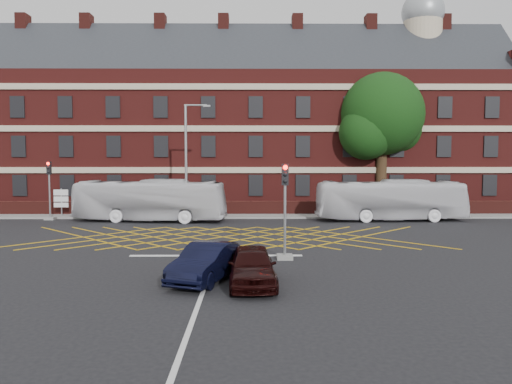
{
  "coord_description": "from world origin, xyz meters",
  "views": [
    {
      "loc": [
        1.65,
        -26.39,
        4.55
      ],
      "look_at": [
        1.9,
        1.5,
        2.62
      ],
      "focal_mm": 35.0,
      "sensor_mm": 36.0,
      "label": 1
    }
  ],
  "objects_px": {
    "bus_left": "(150,200)",
    "direction_signs": "(61,199)",
    "bus_right": "(390,200)",
    "utility_cabinet": "(214,255)",
    "car_maroon": "(252,266)",
    "deciduous_tree": "(381,120)",
    "street_lamp": "(187,182)",
    "traffic_light_far": "(50,196)",
    "traffic_light_near": "(285,220)",
    "car_navy": "(207,262)"
  },
  "relations": [
    {
      "from": "bus_right",
      "to": "direction_signs",
      "type": "relative_size",
      "value": 4.84
    },
    {
      "from": "car_maroon",
      "to": "deciduous_tree",
      "type": "bearing_deg",
      "value": 63.89
    },
    {
      "from": "car_navy",
      "to": "traffic_light_far",
      "type": "bearing_deg",
      "value": 144.98
    },
    {
      "from": "traffic_light_near",
      "to": "direction_signs",
      "type": "height_order",
      "value": "traffic_light_near"
    },
    {
      "from": "traffic_light_near",
      "to": "direction_signs",
      "type": "relative_size",
      "value": 1.94
    },
    {
      "from": "traffic_light_near",
      "to": "traffic_light_far",
      "type": "xyz_separation_m",
      "value": [
        -16.28,
        14.4,
        0.0
      ]
    },
    {
      "from": "direction_signs",
      "to": "utility_cabinet",
      "type": "height_order",
      "value": "direction_signs"
    },
    {
      "from": "traffic_light_far",
      "to": "bus_left",
      "type": "bearing_deg",
      "value": -7.13
    },
    {
      "from": "car_maroon",
      "to": "street_lamp",
      "type": "bearing_deg",
      "value": 102.14
    },
    {
      "from": "car_maroon",
      "to": "utility_cabinet",
      "type": "xyz_separation_m",
      "value": [
        -1.59,
        3.01,
        -0.2
      ]
    },
    {
      "from": "traffic_light_near",
      "to": "deciduous_tree",
      "type": "bearing_deg",
      "value": 64.8
    },
    {
      "from": "bus_left",
      "to": "car_maroon",
      "type": "height_order",
      "value": "bus_left"
    },
    {
      "from": "bus_left",
      "to": "car_navy",
      "type": "bearing_deg",
      "value": -154.84
    },
    {
      "from": "direction_signs",
      "to": "car_navy",
      "type": "bearing_deg",
      "value": -56.9
    },
    {
      "from": "deciduous_tree",
      "to": "street_lamp",
      "type": "relative_size",
      "value": 1.41
    },
    {
      "from": "street_lamp",
      "to": "direction_signs",
      "type": "distance_m",
      "value": 10.33
    },
    {
      "from": "deciduous_tree",
      "to": "traffic_light_near",
      "type": "height_order",
      "value": "deciduous_tree"
    },
    {
      "from": "bus_left",
      "to": "car_maroon",
      "type": "xyz_separation_m",
      "value": [
        7.28,
        -18.03,
        -0.8
      ]
    },
    {
      "from": "traffic_light_far",
      "to": "street_lamp",
      "type": "height_order",
      "value": "street_lamp"
    },
    {
      "from": "bus_right",
      "to": "utility_cabinet",
      "type": "xyz_separation_m",
      "value": [
        -11.61,
        -15.27,
        -0.98
      ]
    },
    {
      "from": "car_maroon",
      "to": "direction_signs",
      "type": "xyz_separation_m",
      "value": [
        -14.55,
        20.47,
        0.68
      ]
    },
    {
      "from": "direction_signs",
      "to": "deciduous_tree",
      "type": "bearing_deg",
      "value": 9.4
    },
    {
      "from": "traffic_light_near",
      "to": "direction_signs",
      "type": "distance_m",
      "value": 22.58
    },
    {
      "from": "car_navy",
      "to": "traffic_light_near",
      "type": "xyz_separation_m",
      "value": [
        3.14,
        3.86,
        1.07
      ]
    },
    {
      "from": "bus_right",
      "to": "car_navy",
      "type": "bearing_deg",
      "value": 144.44
    },
    {
      "from": "bus_right",
      "to": "utility_cabinet",
      "type": "relative_size",
      "value": 10.57
    },
    {
      "from": "bus_right",
      "to": "car_maroon",
      "type": "bearing_deg",
      "value": 149.33
    },
    {
      "from": "traffic_light_near",
      "to": "utility_cabinet",
      "type": "relative_size",
      "value": 4.25
    },
    {
      "from": "deciduous_tree",
      "to": "traffic_light_far",
      "type": "height_order",
      "value": "deciduous_tree"
    },
    {
      "from": "utility_cabinet",
      "to": "deciduous_tree",
      "type": "bearing_deg",
      "value": 59.97
    },
    {
      "from": "deciduous_tree",
      "to": "direction_signs",
      "type": "height_order",
      "value": "deciduous_tree"
    },
    {
      "from": "bus_left",
      "to": "direction_signs",
      "type": "bearing_deg",
      "value": 78.63
    },
    {
      "from": "car_navy",
      "to": "bus_right",
      "type": "bearing_deg",
      "value": 75.61
    },
    {
      "from": "bus_right",
      "to": "deciduous_tree",
      "type": "bearing_deg",
      "value": -10.07
    },
    {
      "from": "bus_right",
      "to": "direction_signs",
      "type": "bearing_deg",
      "value": 82.97
    },
    {
      "from": "bus_left",
      "to": "street_lamp",
      "type": "distance_m",
      "value": 2.97
    },
    {
      "from": "bus_left",
      "to": "traffic_light_near",
      "type": "distance_m",
      "value": 16.06
    },
    {
      "from": "bus_left",
      "to": "traffic_light_far",
      "type": "height_order",
      "value": "traffic_light_far"
    },
    {
      "from": "car_navy",
      "to": "direction_signs",
      "type": "bearing_deg",
      "value": 142.36
    },
    {
      "from": "deciduous_tree",
      "to": "traffic_light_near",
      "type": "relative_size",
      "value": 2.74
    },
    {
      "from": "car_navy",
      "to": "direction_signs",
      "type": "distance_m",
      "value": 23.61
    },
    {
      "from": "traffic_light_far",
      "to": "car_navy",
      "type": "bearing_deg",
      "value": -54.27
    },
    {
      "from": "traffic_light_near",
      "to": "direction_signs",
      "type": "bearing_deg",
      "value": 135.23
    },
    {
      "from": "deciduous_tree",
      "to": "utility_cabinet",
      "type": "height_order",
      "value": "deciduous_tree"
    },
    {
      "from": "direction_signs",
      "to": "car_maroon",
      "type": "bearing_deg",
      "value": -54.59
    },
    {
      "from": "bus_left",
      "to": "car_maroon",
      "type": "bearing_deg",
      "value": -150.81
    },
    {
      "from": "bus_right",
      "to": "deciduous_tree",
      "type": "height_order",
      "value": "deciduous_tree"
    },
    {
      "from": "car_navy",
      "to": "utility_cabinet",
      "type": "relative_size",
      "value": 4.17
    },
    {
      "from": "direction_signs",
      "to": "utility_cabinet",
      "type": "bearing_deg",
      "value": -53.41
    },
    {
      "from": "bus_left",
      "to": "utility_cabinet",
      "type": "distance_m",
      "value": 16.1
    }
  ]
}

